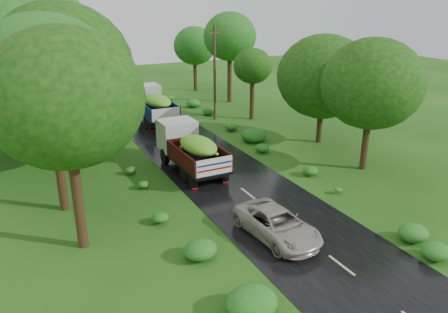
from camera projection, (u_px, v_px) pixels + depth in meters
ground at (342, 266)px, 18.36m from camera, size 120.00×120.00×0.00m
road at (276, 215)px, 22.55m from camera, size 6.50×80.00×0.02m
road_lines at (266, 207)px, 23.39m from camera, size 0.12×69.60×0.00m
truck_near at (189, 146)px, 27.97m from camera, size 2.49×6.79×2.84m
truck_far at (153, 103)px, 38.89m from camera, size 2.68×7.15×2.98m
car at (277, 224)px, 20.28m from camera, size 2.63×5.02×1.35m
utility_pole at (215, 73)px, 38.75m from camera, size 1.38×0.68×8.34m
trees_left at (22, 56)px, 30.85m from camera, size 7.90×34.30×9.63m
trees_right at (272, 61)px, 37.33m from camera, size 4.57×31.78×8.31m
shrubs at (205, 156)px, 29.99m from camera, size 11.90×44.00×0.70m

